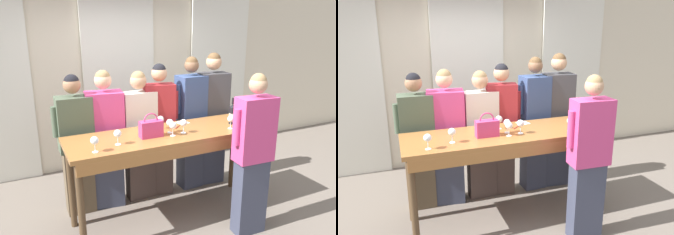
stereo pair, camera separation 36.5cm
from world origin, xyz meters
The scene contains 25 objects.
ground_plane centered at (0.00, 0.00, 0.00)m, with size 18.00×18.00×0.00m, color #70665B.
wall_back centered at (0.00, 1.87, 1.40)m, with size 12.00×0.06×2.80m.
curtain_panel_left centered at (-1.84, 1.80, 1.34)m, with size 1.14×0.03×2.69m.
curtain_panel_center centered at (0.00, 1.80, 1.34)m, with size 1.14×0.03×2.69m.
curtain_panel_right centered at (1.84, 1.80, 1.34)m, with size 1.14×0.03×2.69m.
tasting_bar centered at (0.00, -0.03, 0.92)m, with size 2.31×0.70×1.05m.
wine_bottle centered at (0.80, -0.04, 1.17)m, with size 0.08×0.08×0.32m.
handbag centered at (-0.26, -0.05, 1.14)m, with size 0.25×0.11×0.26m.
wine_glass_front_left centered at (-0.06, 0.15, 1.16)m, with size 0.08×0.08×0.16m.
wine_glass_front_mid centered at (-0.90, -0.22, 1.16)m, with size 0.08×0.08×0.16m.
wine_glass_front_right centered at (-0.02, -0.01, 1.16)m, with size 0.08×0.08×0.16m.
wine_glass_center_left centered at (-0.03, -0.12, 1.16)m, with size 0.08×0.08×0.16m.
wine_glass_center_mid centered at (0.11, -0.09, 1.16)m, with size 0.08×0.08×0.16m.
wine_glass_center_right centered at (-0.65, -0.12, 1.16)m, with size 0.08×0.08×0.16m.
wine_glass_back_left centered at (0.67, -0.18, 1.16)m, with size 0.08×0.08×0.16m.
napkin centered at (0.28, 0.26, 1.05)m, with size 0.16×0.16×0.00m.
pen centered at (0.15, 0.12, 1.05)m, with size 0.11×0.10×0.01m.
guest_olive_jacket centered at (-0.94, 0.57, 0.86)m, with size 0.50×0.25×1.68m.
guest_pink_top centered at (-0.59, 0.57, 0.86)m, with size 0.55×0.33×1.70m.
guest_cream_sweater centered at (-0.16, 0.57, 0.86)m, with size 0.53×0.22×1.67m.
guest_striped_shirt centered at (0.12, 0.57, 0.91)m, with size 0.50×0.28×1.74m.
guest_navy_coat centered at (0.58, 0.57, 0.92)m, with size 0.47×0.29×1.81m.
guest_beige_cap centered at (0.91, 0.57, 0.94)m, with size 0.52×0.32×1.84m.
host_pouring centered at (0.63, -0.64, 0.90)m, with size 0.51×0.23×1.75m.
potted_plant centered at (1.67, 1.53, 0.35)m, with size 0.29×0.29×0.66m.
Camera 2 is at (-1.18, -3.23, 2.22)m, focal length 35.00 mm.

